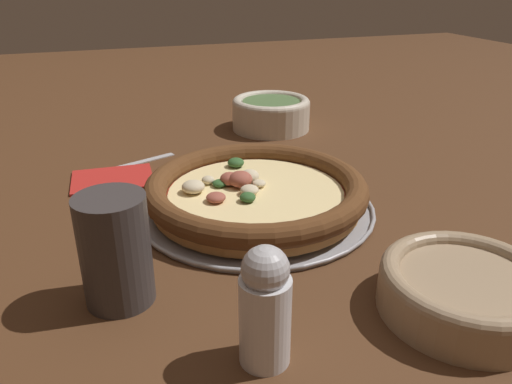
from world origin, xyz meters
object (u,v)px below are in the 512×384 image
(pizza, at_px, (255,191))
(bowl_far, at_px, (271,112))
(bowl_near, at_px, (465,289))
(napkin, at_px, (112,178))
(fork, at_px, (122,166))
(pizza_tray, at_px, (256,207))
(pepper_shaker, at_px, (265,307))
(drinking_cup, at_px, (115,250))

(pizza, xyz_separation_m, bowl_far, (-0.15, -0.33, 0.01))
(pizza, relative_size, bowl_near, 1.85)
(pizza, height_order, bowl_near, pizza)
(napkin, bearing_deg, bowl_far, -152.69)
(pizza, xyz_separation_m, fork, (0.15, -0.21, -0.03))
(pizza_tray, xyz_separation_m, napkin, (0.17, -0.17, 0.00))
(bowl_near, bearing_deg, bowl_far, -93.22)
(napkin, relative_size, fork, 0.76)
(pizza_tray, height_order, pepper_shaker, pepper_shaker)
(pizza, xyz_separation_m, pepper_shaker, (0.08, 0.26, 0.03))
(bowl_near, bearing_deg, napkin, -56.48)
(pizza_tray, bearing_deg, bowl_far, -113.87)
(drinking_cup, bearing_deg, fork, -95.45)
(bowl_near, bearing_deg, fork, -60.88)
(fork, bearing_deg, pizza, 104.94)
(pizza, distance_m, bowl_far, 0.36)
(napkin, bearing_deg, fork, -110.65)
(pizza_tray, xyz_separation_m, drinking_cup, (0.19, 0.14, 0.05))
(pizza_tray, relative_size, pizza, 1.07)
(fork, bearing_deg, drinking_cup, 64.03)
(pizza, bearing_deg, fork, -54.53)
(bowl_far, distance_m, napkin, 0.36)
(bowl_near, xyz_separation_m, drinking_cup, (0.30, -0.12, 0.03))
(pepper_shaker, bearing_deg, bowl_far, -111.23)
(pizza_tray, distance_m, fork, 0.26)
(fork, bearing_deg, pizza_tray, 104.99)
(pizza, height_order, pepper_shaker, pepper_shaker)
(pizza, relative_size, fork, 1.80)
(bowl_far, xyz_separation_m, napkin, (0.32, 0.16, -0.03))
(pizza_tray, bearing_deg, pepper_shaker, 72.25)
(pizza_tray, relative_size, bowl_near, 1.97)
(pizza, bearing_deg, pepper_shaker, 72.41)
(bowl_near, xyz_separation_m, bowl_far, (-0.03, -0.60, 0.01))
(pizza, relative_size, pepper_shaker, 2.74)
(drinking_cup, height_order, fork, drinking_cup)
(pizza_tray, relative_size, pepper_shaker, 2.93)
(pizza_tray, relative_size, bowl_far, 2.06)
(drinking_cup, relative_size, fork, 0.68)
(pizza_tray, height_order, napkin, same)
(pizza, relative_size, napkin, 2.36)
(napkin, distance_m, fork, 0.05)
(bowl_near, height_order, bowl_far, bowl_far)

